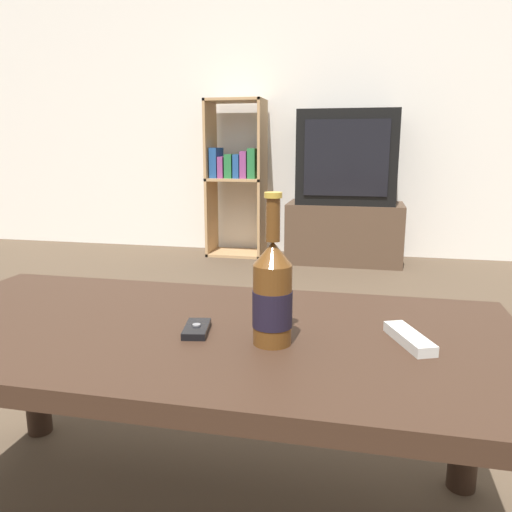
% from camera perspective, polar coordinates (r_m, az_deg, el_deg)
% --- Properties ---
extents(back_wall, '(8.00, 0.05, 2.60)m').
position_cam_1_polar(back_wall, '(3.99, 7.91, 19.01)').
color(back_wall, silver).
rests_on(back_wall, ground_plane).
extents(coffee_table, '(1.30, 0.62, 0.47)m').
position_cam_1_polar(coffee_table, '(1.07, -6.52, -11.46)').
color(coffee_table, '#332116').
rests_on(coffee_table, ground_plane).
extents(tv_stand, '(0.82, 0.43, 0.43)m').
position_cam_1_polar(tv_stand, '(3.71, 10.06, 2.66)').
color(tv_stand, '#4C3828').
rests_on(tv_stand, ground_plane).
extents(television, '(0.68, 0.42, 0.65)m').
position_cam_1_polar(television, '(3.66, 10.38, 11.02)').
color(television, black).
rests_on(television, tv_stand).
extents(bookshelf, '(0.43, 0.30, 1.18)m').
position_cam_1_polar(bookshelf, '(3.86, -2.30, 9.36)').
color(bookshelf, tan).
rests_on(bookshelf, ground_plane).
extents(beer_bottle, '(0.07, 0.07, 0.28)m').
position_cam_1_polar(beer_bottle, '(0.93, 1.89, -4.37)').
color(beer_bottle, '#563314').
rests_on(beer_bottle, coffee_table).
extents(cell_phone, '(0.06, 0.10, 0.02)m').
position_cam_1_polar(cell_phone, '(1.01, -6.80, -8.27)').
color(cell_phone, black).
rests_on(cell_phone, coffee_table).
extents(remote_control, '(0.09, 0.15, 0.02)m').
position_cam_1_polar(remote_control, '(1.00, 17.11, -8.97)').
color(remote_control, beige).
rests_on(remote_control, coffee_table).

